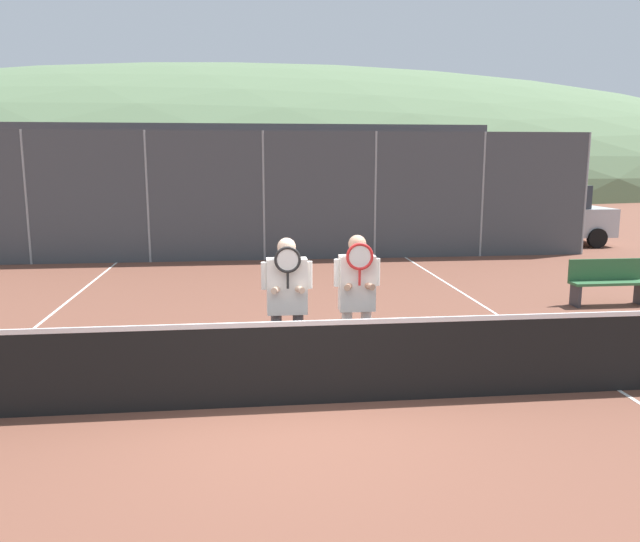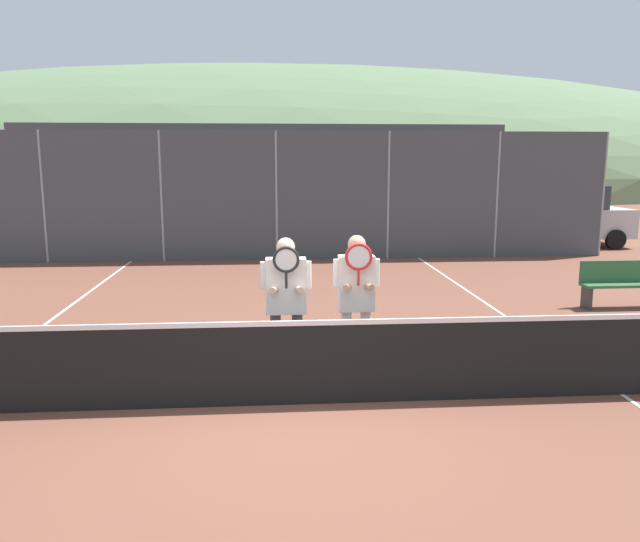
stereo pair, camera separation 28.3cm
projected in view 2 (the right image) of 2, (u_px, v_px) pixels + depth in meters
ground_plane at (286, 405)px, 6.89m from camera, size 120.00×120.00×0.00m
hill_distant at (273, 185)px, 65.00m from camera, size 116.45×64.69×22.64m
clubhouse_building at (264, 177)px, 24.50m from camera, size 17.21×5.50×3.89m
fence_back at (276, 196)px, 16.51m from camera, size 18.09×0.06×3.41m
tennis_net at (286, 362)px, 6.81m from camera, size 10.42×0.09×1.06m
court_line_left_sideline at (29, 336)px, 9.54m from camera, size 0.05×16.00×0.01m
court_line_right_sideline at (520, 326)px, 10.13m from camera, size 0.05×16.00×0.01m
player_leftmost at (286, 296)px, 7.48m from camera, size 0.61×0.34×1.76m
player_center_left at (356, 294)px, 7.57m from camera, size 0.57×0.34×1.78m
car_far_left at (97, 222)px, 18.07m from camera, size 4.12×2.04×1.73m
car_left_of_center at (259, 218)px, 18.71m from camera, size 4.23×1.90×1.84m
car_center at (416, 219)px, 18.78m from camera, size 4.20×2.00×1.72m
car_right_of_center at (561, 215)px, 19.36m from camera, size 4.02×2.01×1.89m
bench_courtside at (620, 283)px, 11.35m from camera, size 1.44×0.36×0.85m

